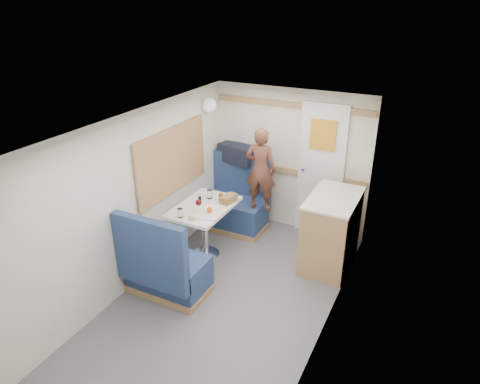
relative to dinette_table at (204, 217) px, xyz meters
The scene contains 26 objects.
floor 1.32m from the dinette_table, 56.98° to the right, with size 4.50×4.50×0.00m, color #515156.
ceiling 1.87m from the dinette_table, 56.98° to the right, with size 4.50×4.50×0.00m, color silver.
wall_back 1.47m from the dinette_table, 62.53° to the left, with size 2.20×0.02×2.00m, color silver.
wall_left 1.18m from the dinette_table, 114.23° to the right, with size 0.02×4.50×2.00m, color silver.
wall_right 2.06m from the dinette_table, 29.74° to the right, with size 0.02×4.50×2.00m, color silver.
oak_trim_low 1.42m from the dinette_table, 62.15° to the left, with size 2.15×0.02×0.08m, color olive.
oak_trim_high 1.85m from the dinette_table, 62.15° to the left, with size 2.15×0.02×0.08m, color olive.
side_window 0.81m from the dinette_table, behind, with size 0.04×1.30×0.72m, color #A4AB91.
rear_door 1.69m from the dinette_table, 47.92° to the left, with size 0.62×0.12×1.86m.
dinette_table is the anchor object (origin of this frame).
bench_far 0.90m from the dinette_table, 90.00° to the left, with size 0.90×0.59×1.05m.
bench_near 0.90m from the dinette_table, 90.00° to the right, with size 0.90×0.59×1.05m.
ledge 1.16m from the dinette_table, 90.00° to the left, with size 0.90×0.14×0.04m, color olive.
dome_light 1.51m from the dinette_table, 114.65° to the left, with size 0.20×0.20×0.20m, color white.
galley_counter 1.57m from the dinette_table, 20.54° to the left, with size 0.57×0.92×0.92m.
person 0.97m from the dinette_table, 59.94° to the left, with size 0.41×0.27×1.13m, color brown.
duffel_bag 1.22m from the dinette_table, 94.94° to the left, with size 0.54×0.26×0.26m, color black.
tray 0.26m from the dinette_table, 46.71° to the right, with size 0.29×0.37×0.02m, color white.
orange_fruit 0.30m from the dinette_table, 41.44° to the right, with size 0.07×0.07×0.07m, color #D46309.
cheese_block 0.41m from the dinette_table, 79.60° to the right, with size 0.09×0.05×0.03m, color #E6CF85.
wine_glass 0.33m from the dinette_table, 78.89° to the right, with size 0.08×0.08×0.17m.
tumbler_left 0.44m from the dinette_table, 104.53° to the right, with size 0.07×0.07×0.11m, color white.
tumbler_mid 0.31m from the dinette_table, 101.80° to the left, with size 0.07×0.07×0.11m, color white.
beer_glass 0.32m from the dinette_table, 62.24° to the left, with size 0.06×0.06×0.10m, color #914115.
pepper_grinder 0.22m from the dinette_table, 159.23° to the left, with size 0.04×0.04×0.10m, color black.
bread_loaf 0.38m from the dinette_table, 45.58° to the left, with size 0.12×0.22×0.09m, color brown.
Camera 1 is at (1.84, -3.02, 3.10)m, focal length 32.00 mm.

